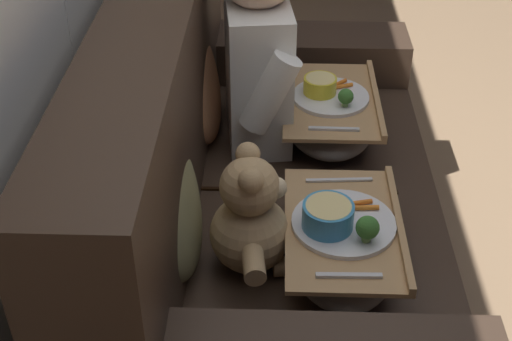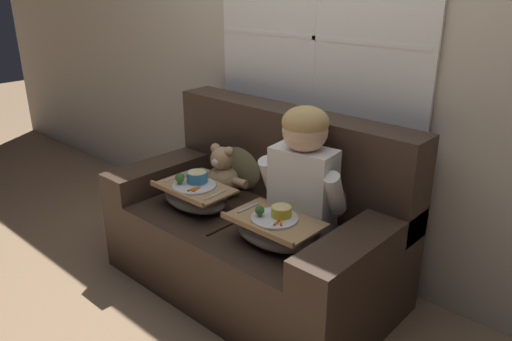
{
  "view_description": "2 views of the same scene",
  "coord_description": "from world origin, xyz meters",
  "px_view_note": "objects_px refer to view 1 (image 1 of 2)",
  "views": [
    {
      "loc": [
        -1.59,
        0.01,
        1.67
      ],
      "look_at": [
        -0.15,
        0.06,
        0.63
      ],
      "focal_mm": 50.0,
      "sensor_mm": 36.0,
      "label": 1
    },
    {
      "loc": [
        1.69,
        -1.81,
        1.7
      ],
      "look_at": [
        0.03,
        0.01,
        0.72
      ],
      "focal_mm": 35.0,
      "sensor_mm": 36.0,
      "label": 2
    }
  ],
  "objects_px": {
    "throw_pillow_behind_child": "(197,80)",
    "child_figure": "(258,28)",
    "lap_tray_child": "(329,115)",
    "throw_pillow_behind_teddy": "(172,203)",
    "lap_tray_teddy": "(342,242)",
    "couch": "(255,219)",
    "teddy_bear": "(252,221)"
  },
  "relations": [
    {
      "from": "throw_pillow_behind_child",
      "to": "child_figure",
      "type": "bearing_deg",
      "value": -89.96
    },
    {
      "from": "throw_pillow_behind_child",
      "to": "lap_tray_child",
      "type": "height_order",
      "value": "throw_pillow_behind_child"
    },
    {
      "from": "throw_pillow_behind_child",
      "to": "child_figure",
      "type": "relative_size",
      "value": 0.62
    },
    {
      "from": "throw_pillow_behind_teddy",
      "to": "lap_tray_teddy",
      "type": "height_order",
      "value": "throw_pillow_behind_teddy"
    },
    {
      "from": "throw_pillow_behind_teddy",
      "to": "child_figure",
      "type": "height_order",
      "value": "child_figure"
    },
    {
      "from": "couch",
      "to": "child_figure",
      "type": "distance_m",
      "value": 0.55
    },
    {
      "from": "throw_pillow_behind_child",
      "to": "lap_tray_child",
      "type": "bearing_deg",
      "value": -90.0
    },
    {
      "from": "child_figure",
      "to": "couch",
      "type": "bearing_deg",
      "value": -179.95
    },
    {
      "from": "lap_tray_teddy",
      "to": "throw_pillow_behind_teddy",
      "type": "bearing_deg",
      "value": 89.75
    },
    {
      "from": "teddy_bear",
      "to": "lap_tray_child",
      "type": "xyz_separation_m",
      "value": [
        0.59,
        -0.22,
        -0.06
      ]
    },
    {
      "from": "couch",
      "to": "lap_tray_teddy",
      "type": "xyz_separation_m",
      "value": [
        -0.3,
        -0.22,
        0.18
      ]
    },
    {
      "from": "throw_pillow_behind_child",
      "to": "lap_tray_child",
      "type": "relative_size",
      "value": 0.89
    },
    {
      "from": "couch",
      "to": "lap_tray_child",
      "type": "distance_m",
      "value": 0.41
    },
    {
      "from": "lap_tray_child",
      "to": "throw_pillow_behind_child",
      "type": "bearing_deg",
      "value": 90.0
    },
    {
      "from": "throw_pillow_behind_child",
      "to": "teddy_bear",
      "type": "xyz_separation_m",
      "value": [
        -0.59,
        -0.19,
        -0.05
      ]
    },
    {
      "from": "couch",
      "to": "lap_tray_child",
      "type": "height_order",
      "value": "couch"
    },
    {
      "from": "couch",
      "to": "throw_pillow_behind_child",
      "type": "height_order",
      "value": "couch"
    },
    {
      "from": "throw_pillow_behind_teddy",
      "to": "lap_tray_child",
      "type": "relative_size",
      "value": 0.85
    },
    {
      "from": "lap_tray_teddy",
      "to": "lap_tray_child",
      "type": "bearing_deg",
      "value": -0.1
    },
    {
      "from": "throw_pillow_behind_child",
      "to": "lap_tray_child",
      "type": "distance_m",
      "value": 0.42
    },
    {
      "from": "lap_tray_teddy",
      "to": "teddy_bear",
      "type": "bearing_deg",
      "value": 89.4
    },
    {
      "from": "couch",
      "to": "teddy_bear",
      "type": "relative_size",
      "value": 4.67
    },
    {
      "from": "throw_pillow_behind_teddy",
      "to": "child_figure",
      "type": "xyz_separation_m",
      "value": [
        0.59,
        -0.18,
        0.17
      ]
    },
    {
      "from": "throw_pillow_behind_child",
      "to": "teddy_bear",
      "type": "bearing_deg",
      "value": -162.61
    },
    {
      "from": "throw_pillow_behind_teddy",
      "to": "lap_tray_child",
      "type": "bearing_deg",
      "value": -34.18
    },
    {
      "from": "throw_pillow_behind_child",
      "to": "child_figure",
      "type": "distance_m",
      "value": 0.25
    },
    {
      "from": "teddy_bear",
      "to": "lap_tray_teddy",
      "type": "height_order",
      "value": "teddy_bear"
    },
    {
      "from": "throw_pillow_behind_teddy",
      "to": "teddy_bear",
      "type": "height_order",
      "value": "throw_pillow_behind_teddy"
    },
    {
      "from": "couch",
      "to": "teddy_bear",
      "type": "bearing_deg",
      "value": -179.41
    },
    {
      "from": "child_figure",
      "to": "lap_tray_teddy",
      "type": "xyz_separation_m",
      "value": [
        -0.59,
        -0.22,
        -0.28
      ]
    },
    {
      "from": "child_figure",
      "to": "lap_tray_child",
      "type": "xyz_separation_m",
      "value": [
        -0.0,
        -0.22,
        -0.29
      ]
    },
    {
      "from": "couch",
      "to": "lap_tray_child",
      "type": "xyz_separation_m",
      "value": [
        0.3,
        -0.22,
        0.18
      ]
    }
  ]
}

